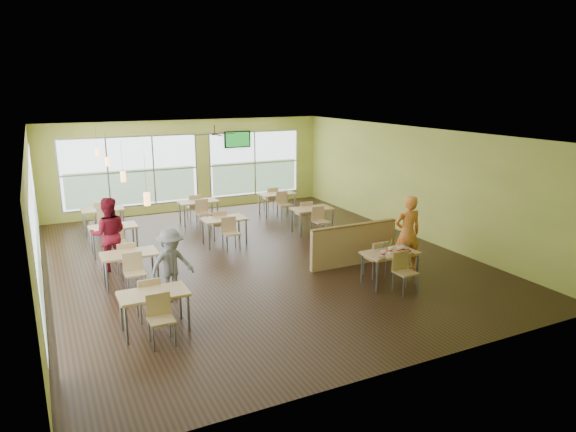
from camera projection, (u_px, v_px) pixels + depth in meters
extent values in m
plane|color=black|center=(255.00, 258.00, 13.29)|extent=(12.00, 12.00, 0.00)
plane|color=white|center=(253.00, 133.00, 12.50)|extent=(12.00, 12.00, 0.00)
cube|color=#CFD054|center=(189.00, 166.00, 18.12)|extent=(10.00, 0.04, 3.20)
cube|color=#CFD054|center=(408.00, 273.00, 7.67)|extent=(10.00, 0.04, 3.20)
cube|color=#CFD054|center=(34.00, 219.00, 10.76)|extent=(0.04, 12.00, 3.20)
cube|color=#CFD054|center=(412.00, 182.00, 15.03)|extent=(0.04, 12.00, 3.20)
cube|color=white|center=(37.00, 249.00, 9.04)|extent=(0.02, 4.50, 2.35)
cube|color=white|center=(34.00, 196.00, 13.39)|extent=(0.02, 4.50, 2.35)
cube|color=white|center=(131.00, 172.00, 17.26)|extent=(4.50, 0.02, 2.35)
cube|color=white|center=(255.00, 163.00, 19.19)|extent=(3.50, 0.02, 2.35)
cube|color=#B7BABC|center=(42.00, 268.00, 11.51)|extent=(0.04, 9.40, 0.05)
cube|color=#B7BABC|center=(198.00, 200.00, 18.50)|extent=(8.00, 0.04, 0.05)
cube|color=tan|center=(390.00, 253.00, 11.35)|extent=(1.20, 0.70, 0.04)
cube|color=brown|center=(390.00, 254.00, 11.36)|extent=(1.22, 0.71, 0.01)
cylinder|color=slate|center=(377.00, 277.00, 10.96)|extent=(0.05, 0.05, 0.71)
cylinder|color=slate|center=(417.00, 269.00, 11.42)|extent=(0.05, 0.05, 0.71)
cylinder|color=slate|center=(362.00, 269.00, 11.47)|extent=(0.05, 0.05, 0.71)
cylinder|color=slate|center=(401.00, 261.00, 11.93)|extent=(0.05, 0.05, 0.71)
cube|color=tan|center=(375.00, 258.00, 11.90)|extent=(0.42, 0.42, 0.04)
cube|color=tan|center=(371.00, 246.00, 12.01)|extent=(0.42, 0.04, 0.40)
cube|color=tan|center=(405.00, 273.00, 10.94)|extent=(0.42, 0.42, 0.04)
cube|color=tan|center=(412.00, 266.00, 10.72)|extent=(0.42, 0.04, 0.40)
cube|color=tan|center=(354.00, 245.00, 12.67)|extent=(2.40, 0.12, 1.00)
cube|color=brown|center=(354.00, 225.00, 12.54)|extent=(2.40, 0.14, 0.04)
cube|color=tan|center=(153.00, 293.00, 9.13)|extent=(1.20, 0.70, 0.04)
cube|color=brown|center=(154.00, 295.00, 9.13)|extent=(1.22, 0.71, 0.01)
cylinder|color=slate|center=(126.00, 325.00, 8.74)|extent=(0.05, 0.05, 0.71)
cylinder|color=slate|center=(189.00, 313.00, 9.20)|extent=(0.05, 0.05, 0.71)
cylinder|color=slate|center=(121.00, 312.00, 9.24)|extent=(0.05, 0.05, 0.71)
cylinder|color=slate|center=(180.00, 302.00, 9.70)|extent=(0.05, 0.05, 0.71)
cube|color=tan|center=(148.00, 297.00, 9.68)|extent=(0.42, 0.42, 0.04)
cube|color=tan|center=(145.00, 283.00, 9.79)|extent=(0.42, 0.04, 0.40)
cube|color=tan|center=(161.00, 320.00, 8.72)|extent=(0.42, 0.42, 0.04)
cube|color=tan|center=(163.00, 312.00, 8.50)|extent=(0.42, 0.04, 0.40)
cube|color=tan|center=(129.00, 254.00, 11.30)|extent=(1.20, 0.70, 0.04)
cube|color=brown|center=(129.00, 255.00, 11.31)|extent=(1.22, 0.71, 0.01)
cylinder|color=slate|center=(107.00, 278.00, 10.91)|extent=(0.05, 0.05, 0.71)
cylinder|color=slate|center=(158.00, 270.00, 11.37)|extent=(0.05, 0.05, 0.71)
cylinder|color=slate|center=(103.00, 269.00, 11.42)|extent=(0.05, 0.05, 0.71)
cylinder|color=slate|center=(152.00, 262.00, 11.88)|extent=(0.05, 0.05, 0.71)
cube|color=tan|center=(126.00, 258.00, 11.85)|extent=(0.42, 0.42, 0.04)
cube|color=tan|center=(124.00, 247.00, 11.96)|extent=(0.42, 0.04, 0.40)
cube|color=tan|center=(135.00, 273.00, 10.89)|extent=(0.42, 0.42, 0.04)
cube|color=tan|center=(136.00, 266.00, 10.67)|extent=(0.42, 0.04, 0.40)
cube|color=tan|center=(113.00, 227.00, 13.48)|extent=(1.20, 0.70, 0.04)
cube|color=brown|center=(113.00, 228.00, 13.49)|extent=(1.22, 0.71, 0.01)
cylinder|color=slate|center=(94.00, 246.00, 13.09)|extent=(0.05, 0.05, 0.71)
cylinder|color=slate|center=(137.00, 241.00, 13.55)|extent=(0.05, 0.05, 0.71)
cylinder|color=slate|center=(91.00, 240.00, 13.59)|extent=(0.05, 0.05, 0.71)
cylinder|color=slate|center=(133.00, 235.00, 14.05)|extent=(0.05, 0.05, 0.71)
cube|color=tan|center=(111.00, 232.00, 14.03)|extent=(0.42, 0.42, 0.04)
cube|color=tan|center=(109.00, 222.00, 14.14)|extent=(0.42, 0.04, 0.40)
cube|color=tan|center=(117.00, 242.00, 13.07)|extent=(0.42, 0.42, 0.04)
cube|color=tan|center=(117.00, 236.00, 12.85)|extent=(0.42, 0.04, 0.40)
cube|color=tan|center=(103.00, 209.00, 15.39)|extent=(1.20, 0.70, 0.04)
cube|color=brown|center=(103.00, 210.00, 15.40)|extent=(1.22, 0.71, 0.01)
cylinder|color=slate|center=(85.00, 226.00, 15.00)|extent=(0.05, 0.05, 0.71)
cylinder|color=slate|center=(124.00, 222.00, 15.46)|extent=(0.05, 0.05, 0.71)
cylinder|color=slate|center=(84.00, 221.00, 15.51)|extent=(0.05, 0.05, 0.71)
cylinder|color=slate|center=(121.00, 217.00, 15.97)|extent=(0.05, 0.05, 0.71)
cube|color=tan|center=(101.00, 214.00, 15.94)|extent=(0.42, 0.42, 0.04)
cube|color=tan|center=(100.00, 206.00, 16.05)|extent=(0.42, 0.04, 0.40)
cube|color=tan|center=(106.00, 223.00, 14.98)|extent=(0.42, 0.42, 0.04)
cube|color=tan|center=(106.00, 217.00, 14.76)|extent=(0.42, 0.04, 0.40)
cube|color=tan|center=(224.00, 219.00, 14.28)|extent=(1.20, 0.70, 0.04)
cube|color=brown|center=(224.00, 220.00, 14.29)|extent=(1.22, 0.71, 0.01)
cylinder|color=slate|center=(209.00, 237.00, 13.89)|extent=(0.05, 0.05, 0.71)
cylinder|color=slate|center=(246.00, 232.00, 14.36)|extent=(0.05, 0.05, 0.71)
cylinder|color=slate|center=(203.00, 232.00, 14.40)|extent=(0.05, 0.05, 0.71)
cylinder|color=slate|center=(239.00, 227.00, 14.86)|extent=(0.05, 0.05, 0.71)
cube|color=tan|center=(218.00, 224.00, 14.83)|extent=(0.42, 0.42, 0.04)
cube|color=tan|center=(216.00, 215.00, 14.94)|extent=(0.42, 0.04, 0.40)
cube|color=tan|center=(231.00, 233.00, 13.87)|extent=(0.42, 0.42, 0.04)
cube|color=tan|center=(233.00, 227.00, 13.66)|extent=(0.42, 0.04, 0.40)
cube|color=tan|center=(198.00, 201.00, 16.46)|extent=(1.20, 0.70, 0.04)
cube|color=brown|center=(198.00, 202.00, 16.47)|extent=(1.22, 0.71, 0.01)
cylinder|color=slate|center=(185.00, 217.00, 16.07)|extent=(0.05, 0.05, 0.71)
cylinder|color=slate|center=(218.00, 213.00, 16.53)|extent=(0.05, 0.05, 0.71)
cylinder|color=slate|center=(180.00, 213.00, 16.57)|extent=(0.05, 0.05, 0.71)
cylinder|color=slate|center=(212.00, 209.00, 17.04)|extent=(0.05, 0.05, 0.71)
cube|color=tan|center=(194.00, 206.00, 17.01)|extent=(0.42, 0.42, 0.04)
cube|color=tan|center=(192.00, 199.00, 17.12)|extent=(0.42, 0.04, 0.40)
cube|color=tan|center=(204.00, 214.00, 16.05)|extent=(0.42, 0.42, 0.04)
cube|color=tan|center=(205.00, 208.00, 15.83)|extent=(0.42, 0.04, 0.40)
cube|color=tan|center=(312.00, 209.00, 15.48)|extent=(1.20, 0.70, 0.04)
cube|color=brown|center=(312.00, 209.00, 15.49)|extent=(1.22, 0.71, 0.01)
cylinder|color=slate|center=(301.00, 225.00, 15.09)|extent=(0.05, 0.05, 0.71)
cylinder|color=slate|center=(332.00, 221.00, 15.55)|extent=(0.05, 0.05, 0.71)
cylinder|color=slate|center=(292.00, 220.00, 15.60)|extent=(0.05, 0.05, 0.71)
cylinder|color=slate|center=(323.00, 217.00, 16.06)|extent=(0.05, 0.05, 0.71)
cube|color=tan|center=(304.00, 214.00, 16.03)|extent=(0.42, 0.42, 0.04)
cube|color=tan|center=(301.00, 206.00, 16.14)|extent=(0.42, 0.04, 0.40)
cube|color=tan|center=(321.00, 222.00, 15.07)|extent=(0.42, 0.42, 0.04)
cube|color=tan|center=(324.00, 216.00, 14.85)|extent=(0.42, 0.04, 0.40)
cube|color=tan|center=(277.00, 194.00, 17.66)|extent=(1.20, 0.70, 0.04)
cube|color=brown|center=(277.00, 194.00, 17.66)|extent=(1.22, 0.71, 0.01)
cylinder|color=slate|center=(266.00, 208.00, 17.27)|extent=(0.05, 0.05, 0.71)
cylinder|color=slate|center=(295.00, 204.00, 17.73)|extent=(0.05, 0.05, 0.71)
cylinder|color=slate|center=(260.00, 204.00, 17.77)|extent=(0.05, 0.05, 0.71)
cylinder|color=slate|center=(288.00, 201.00, 18.23)|extent=(0.05, 0.05, 0.71)
cube|color=tan|center=(271.00, 199.00, 18.21)|extent=(0.42, 0.42, 0.04)
cube|color=tan|center=(268.00, 192.00, 18.32)|extent=(0.42, 0.04, 0.40)
cube|color=tan|center=(284.00, 205.00, 17.25)|extent=(0.42, 0.42, 0.04)
cube|color=tan|center=(287.00, 199.00, 17.03)|extent=(0.42, 0.04, 0.40)
cylinder|color=#2D2119|center=(145.00, 176.00, 8.61)|extent=(0.01, 0.01, 0.70)
cylinder|color=#FF974C|center=(147.00, 199.00, 8.71)|extent=(0.11, 0.11, 0.22)
cylinder|color=#2D2119|center=(122.00, 158.00, 10.79)|extent=(0.01, 0.01, 0.70)
cylinder|color=#FF974C|center=(123.00, 177.00, 10.88)|extent=(0.11, 0.11, 0.22)
cylinder|color=#2D2119|center=(106.00, 146.00, 12.96)|extent=(0.01, 0.01, 0.70)
cylinder|color=#FF974C|center=(107.00, 162.00, 13.06)|extent=(0.11, 0.11, 0.22)
cylinder|color=#2D2119|center=(96.00, 138.00, 14.87)|extent=(0.01, 0.01, 0.70)
cylinder|color=#FF974C|center=(97.00, 152.00, 14.97)|extent=(0.11, 0.11, 0.22)
cylinder|color=#2D2119|center=(214.00, 129.00, 15.14)|extent=(0.03, 0.03, 0.24)
cylinder|color=#2D2119|center=(215.00, 134.00, 15.18)|extent=(0.16, 0.16, 0.06)
cube|color=#2D2119|center=(226.00, 134.00, 15.33)|extent=(0.55, 0.10, 0.01)
cube|color=#2D2119|center=(211.00, 133.00, 15.48)|extent=(0.10, 0.55, 0.01)
cube|color=#2D2119|center=(203.00, 135.00, 15.03)|extent=(0.55, 0.10, 0.01)
cube|color=#2D2119|center=(218.00, 135.00, 14.87)|extent=(0.10, 0.55, 0.01)
cube|color=black|center=(237.00, 139.00, 18.59)|extent=(1.00, 0.06, 0.60)
cube|color=#1A7B26|center=(238.00, 139.00, 18.56)|extent=(0.90, 0.01, 0.52)
imported|color=#F84F1B|center=(407.00, 233.00, 12.16)|extent=(0.74, 0.55, 1.85)
imported|color=maroon|center=(109.00, 234.00, 12.23)|extent=(0.96, 0.80, 1.78)
imported|color=slate|center=(171.00, 265.00, 10.51)|extent=(1.10, 0.80, 1.52)
cone|color=white|center=(383.00, 254.00, 11.02)|extent=(0.10, 0.10, 0.13)
cylinder|color=red|center=(383.00, 254.00, 11.01)|extent=(0.09, 0.09, 0.04)
cylinder|color=white|center=(383.00, 251.00, 11.00)|extent=(0.10, 0.10, 0.01)
cylinder|color=#217DBE|center=(384.00, 245.00, 10.97)|extent=(0.02, 0.06, 0.24)
cone|color=white|center=(390.00, 250.00, 11.25)|extent=(0.10, 0.10, 0.13)
cylinder|color=red|center=(390.00, 250.00, 11.25)|extent=(0.09, 0.09, 0.04)
cylinder|color=white|center=(390.00, 247.00, 11.24)|extent=(0.10, 0.10, 0.01)
cylinder|color=yellow|center=(391.00, 242.00, 11.21)|extent=(0.02, 0.06, 0.24)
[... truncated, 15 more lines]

